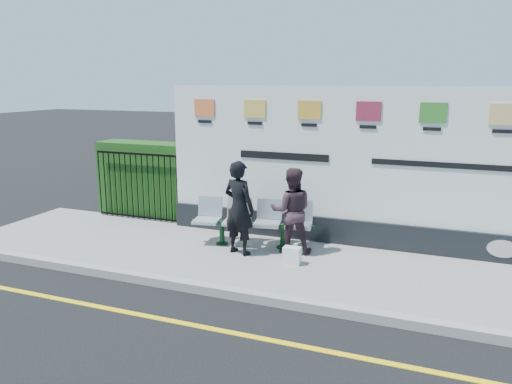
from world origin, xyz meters
TOP-DOWN VIEW (x-y plane):
  - ground at (0.00, 0.00)m, footprint 80.00×80.00m
  - pavement at (0.00, 2.50)m, footprint 14.00×3.00m
  - kerb at (0.00, 1.00)m, footprint 14.00×0.18m
  - yellow_line at (0.00, 0.00)m, footprint 14.00×0.10m
  - billboard at (0.50, 3.85)m, footprint 8.00×0.30m
  - hedge at (-4.58, 4.30)m, footprint 2.35×0.70m
  - railing at (-4.58, 3.85)m, footprint 2.05×0.06m
  - bench at (-1.47, 3.03)m, footprint 2.32×0.98m
  - woman_left at (-1.53, 2.56)m, footprint 0.71×0.56m
  - woman_right at (-0.66, 2.94)m, footprint 0.92×0.82m
  - handbag_brown at (-1.76, 2.98)m, footprint 0.32×0.18m
  - carrier_bag_white at (-0.48, 2.39)m, footprint 0.30×0.18m

SIDE VIEW (x-z plane):
  - ground at x=0.00m, z-range 0.00..0.00m
  - yellow_line at x=0.00m, z-range 0.00..0.01m
  - pavement at x=0.00m, z-range 0.00..0.12m
  - kerb at x=0.00m, z-range 0.00..0.14m
  - carrier_bag_white at x=-0.48m, z-range 0.12..0.42m
  - bench at x=-1.47m, z-range 0.12..0.60m
  - handbag_brown at x=-1.76m, z-range 0.60..0.84m
  - railing at x=-4.58m, z-range 0.12..1.66m
  - woman_right at x=-0.66m, z-range 0.12..1.70m
  - hedge at x=-4.58m, z-range 0.12..1.82m
  - woman_left at x=-1.53m, z-range 0.12..1.84m
  - billboard at x=0.50m, z-range -0.08..2.92m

